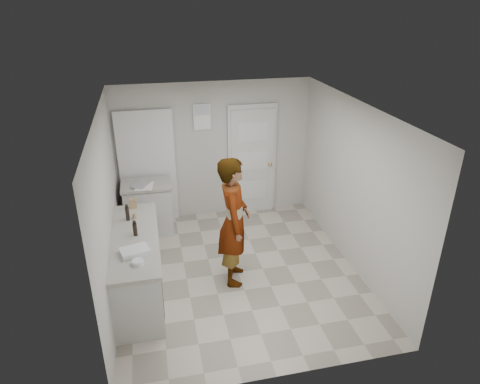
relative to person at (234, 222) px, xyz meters
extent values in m
plane|color=gray|center=(0.08, 0.13, -0.95)|extent=(4.00, 4.00, 0.00)
plane|color=#B7B5AD|center=(0.08, 2.13, 0.30)|extent=(3.50, 0.00, 3.50)
plane|color=#B7B5AD|center=(0.08, -1.87, 0.30)|extent=(3.50, 0.00, 3.50)
plane|color=#B7B5AD|center=(-1.67, 0.13, 0.30)|extent=(0.00, 4.00, 4.00)
plane|color=#B7B5AD|center=(1.83, 0.13, 0.30)|extent=(0.00, 4.00, 4.00)
plane|color=silver|center=(0.08, 0.13, 1.55)|extent=(4.00, 4.00, 0.00)
cube|color=silver|center=(0.78, 2.06, 0.05)|extent=(0.80, 0.05, 2.00)
cube|color=silver|center=(0.78, 2.09, 0.08)|extent=(0.90, 0.04, 2.10)
sphere|color=tan|center=(1.11, 2.01, 0.00)|extent=(0.07, 0.07, 0.07)
cube|color=white|center=(-0.12, 2.10, 0.95)|extent=(0.30, 0.02, 0.45)
cube|color=black|center=(-1.12, 2.10, 0.07)|extent=(0.90, 0.05, 2.04)
cube|color=silver|center=(-1.12, 2.07, 0.08)|extent=(0.98, 0.02, 2.10)
cube|color=beige|center=(-1.37, -0.07, -0.52)|extent=(0.60, 1.90, 0.86)
cube|color=black|center=(-1.37, -0.07, -0.91)|extent=(0.56, 1.86, 0.08)
cube|color=#B1AEA2|center=(-1.37, -0.07, -0.05)|extent=(0.64, 1.96, 0.05)
cube|color=beige|center=(-1.17, 1.68, -0.52)|extent=(0.80, 0.55, 0.86)
cube|color=black|center=(-1.17, 1.68, -0.91)|extent=(0.75, 0.54, 0.08)
cube|color=#B1AEA2|center=(-1.17, 1.68, -0.05)|extent=(0.84, 0.61, 0.05)
imported|color=silver|center=(0.00, 0.00, 0.00)|extent=(0.59, 0.77, 1.90)
cube|color=olive|center=(-1.37, 0.78, 0.06)|extent=(0.11, 0.06, 0.16)
cylinder|color=tan|center=(-1.35, 0.45, 0.02)|extent=(0.05, 0.05, 0.08)
cylinder|color=black|center=(-1.34, -0.03, 0.06)|extent=(0.06, 0.06, 0.18)
sphere|color=black|center=(-1.34, -0.03, 0.18)|extent=(0.05, 0.05, 0.05)
cylinder|color=black|center=(-1.44, 0.42, 0.08)|extent=(0.06, 0.06, 0.20)
sphere|color=black|center=(-1.44, 0.42, 0.20)|extent=(0.05, 0.05, 0.05)
cube|color=silver|center=(-1.35, -0.47, 0.01)|extent=(0.39, 0.32, 0.06)
cube|color=white|center=(-1.35, -0.47, 0.00)|extent=(0.34, 0.27, 0.05)
cylinder|color=silver|center=(-1.31, -0.72, 0.00)|extent=(0.14, 0.14, 0.05)
sphere|color=white|center=(-1.33, -0.73, 0.00)|extent=(0.05, 0.05, 0.05)
sphere|color=white|center=(-1.29, -0.71, 0.00)|extent=(0.05, 0.05, 0.05)
cube|color=white|center=(-1.20, 1.56, -0.02)|extent=(0.33, 0.39, 0.01)
camera|label=1|loc=(-1.06, -5.11, 2.89)|focal=32.00mm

